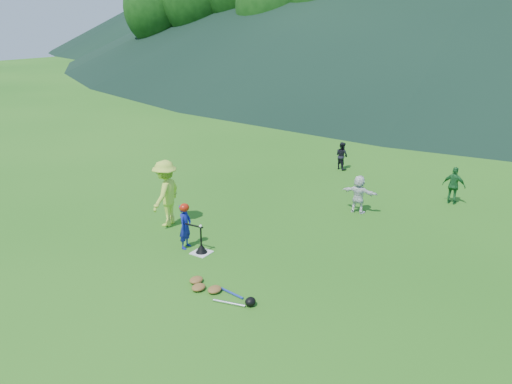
{
  "coord_description": "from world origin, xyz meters",
  "views": [
    {
      "loc": [
        7.42,
        -8.74,
        5.65
      ],
      "look_at": [
        0.0,
        2.5,
        0.9
      ],
      "focal_mm": 35.0,
      "sensor_mm": 36.0,
      "label": 1
    }
  ],
  "objects_px": {
    "batter_child": "(185,226)",
    "fielder_b": "(342,156)",
    "batting_tee": "(201,248)",
    "fielder_d": "(359,194)",
    "fielder_c": "(454,186)",
    "adult_coach": "(166,193)",
    "equipment_pile": "(214,290)",
    "home_plate": "(202,253)"
  },
  "relations": [
    {
      "from": "batter_child",
      "to": "fielder_b",
      "type": "relative_size",
      "value": 1.09
    },
    {
      "from": "batting_tee",
      "to": "fielder_d",
      "type": "bearing_deg",
      "value": 65.24
    },
    {
      "from": "fielder_c",
      "to": "adult_coach",
      "type": "bearing_deg",
      "value": 46.45
    },
    {
      "from": "batter_child",
      "to": "fielder_c",
      "type": "distance_m",
      "value": 8.68
    },
    {
      "from": "batting_tee",
      "to": "equipment_pile",
      "type": "bearing_deg",
      "value": -42.65
    },
    {
      "from": "fielder_b",
      "to": "fielder_c",
      "type": "relative_size",
      "value": 0.9
    },
    {
      "from": "home_plate",
      "to": "adult_coach",
      "type": "relative_size",
      "value": 0.24
    },
    {
      "from": "fielder_d",
      "to": "fielder_b",
      "type": "bearing_deg",
      "value": -62.21
    },
    {
      "from": "fielder_c",
      "to": "fielder_d",
      "type": "distance_m",
      "value": 3.25
    },
    {
      "from": "fielder_b",
      "to": "batting_tee",
      "type": "relative_size",
      "value": 1.6
    },
    {
      "from": "equipment_pile",
      "to": "batting_tee",
      "type": "bearing_deg",
      "value": 137.35
    },
    {
      "from": "adult_coach",
      "to": "batting_tee",
      "type": "xyz_separation_m",
      "value": [
        1.98,
        -0.89,
        -0.82
      ]
    },
    {
      "from": "home_plate",
      "to": "adult_coach",
      "type": "distance_m",
      "value": 2.36
    },
    {
      "from": "adult_coach",
      "to": "batting_tee",
      "type": "distance_m",
      "value": 2.32
    },
    {
      "from": "home_plate",
      "to": "batter_child",
      "type": "xyz_separation_m",
      "value": [
        -0.54,
        0.04,
        0.58
      ]
    },
    {
      "from": "home_plate",
      "to": "fielder_c",
      "type": "distance_m",
      "value": 8.44
    },
    {
      "from": "batter_child",
      "to": "adult_coach",
      "type": "relative_size",
      "value": 0.62
    },
    {
      "from": "adult_coach",
      "to": "fielder_c",
      "type": "distance_m",
      "value": 8.97
    },
    {
      "from": "batter_child",
      "to": "fielder_c",
      "type": "height_order",
      "value": "fielder_c"
    },
    {
      "from": "fielder_b",
      "to": "batting_tee",
      "type": "bearing_deg",
      "value": 111.42
    },
    {
      "from": "fielder_d",
      "to": "batting_tee",
      "type": "relative_size",
      "value": 1.73
    },
    {
      "from": "fielder_c",
      "to": "equipment_pile",
      "type": "distance_m",
      "value": 9.02
    },
    {
      "from": "batter_child",
      "to": "fielder_c",
      "type": "bearing_deg",
      "value": -48.22
    },
    {
      "from": "fielder_b",
      "to": "fielder_c",
      "type": "bearing_deg",
      "value": -178.25
    },
    {
      "from": "adult_coach",
      "to": "equipment_pile",
      "type": "relative_size",
      "value": 1.06
    },
    {
      "from": "fielder_c",
      "to": "fielder_d",
      "type": "relative_size",
      "value": 1.02
    },
    {
      "from": "home_plate",
      "to": "fielder_d",
      "type": "distance_m",
      "value": 5.3
    },
    {
      "from": "batter_child",
      "to": "equipment_pile",
      "type": "xyz_separation_m",
      "value": [
        1.99,
        -1.37,
        -0.52
      ]
    },
    {
      "from": "fielder_c",
      "to": "fielder_d",
      "type": "height_order",
      "value": "fielder_c"
    },
    {
      "from": "batter_child",
      "to": "fielder_d",
      "type": "xyz_separation_m",
      "value": [
        2.75,
        4.75,
        -0.0
      ]
    },
    {
      "from": "fielder_d",
      "to": "equipment_pile",
      "type": "distance_m",
      "value": 6.19
    },
    {
      "from": "batter_child",
      "to": "fielder_d",
      "type": "distance_m",
      "value": 5.49
    },
    {
      "from": "equipment_pile",
      "to": "fielder_d",
      "type": "bearing_deg",
      "value": 82.91
    },
    {
      "from": "adult_coach",
      "to": "fielder_b",
      "type": "height_order",
      "value": "adult_coach"
    },
    {
      "from": "equipment_pile",
      "to": "fielder_b",
      "type": "bearing_deg",
      "value": 98.81
    },
    {
      "from": "fielder_d",
      "to": "equipment_pile",
      "type": "relative_size",
      "value": 0.65
    },
    {
      "from": "adult_coach",
      "to": "equipment_pile",
      "type": "height_order",
      "value": "adult_coach"
    },
    {
      "from": "home_plate",
      "to": "adult_coach",
      "type": "bearing_deg",
      "value": 155.83
    },
    {
      "from": "fielder_c",
      "to": "fielder_b",
      "type": "bearing_deg",
      "value": -16.92
    },
    {
      "from": "batting_tee",
      "to": "equipment_pile",
      "type": "xyz_separation_m",
      "value": [
        1.45,
        -1.33,
        -0.06
      ]
    },
    {
      "from": "fielder_b",
      "to": "fielder_d",
      "type": "relative_size",
      "value": 0.92
    },
    {
      "from": "batter_child",
      "to": "equipment_pile",
      "type": "bearing_deg",
      "value": -137.91
    }
  ]
}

